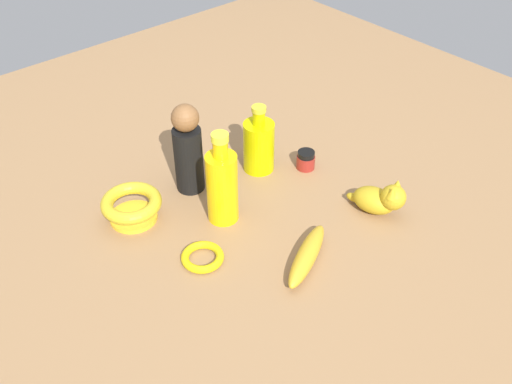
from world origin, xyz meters
TOP-DOWN VIEW (x-y plane):
  - ground at (0.00, 0.00)m, footprint 2.00×2.00m
  - nail_polish_jar at (0.20, 0.05)m, footprint 0.04×0.04m
  - bangle at (-0.17, -0.03)m, footprint 0.09×0.09m
  - cat_figurine at (0.21, -0.17)m, footprint 0.09×0.13m
  - person_figure_adult at (-0.05, 0.17)m, footprint 0.09×0.09m
  - banana at (-0.02, -0.18)m, footprint 0.18×0.12m
  - bottle_short at (0.12, 0.12)m, footprint 0.07×0.07m
  - bowl at (-0.21, 0.16)m, footprint 0.13×0.13m
  - bottle_tall at (-0.06, 0.04)m, footprint 0.07×0.07m

SIDE VIEW (x-z plane):
  - ground at x=0.00m, z-range 0.00..0.00m
  - bangle at x=-0.17m, z-range 0.00..0.02m
  - banana at x=-0.02m, z-range 0.00..0.04m
  - nail_polish_jar at x=0.20m, z-range 0.00..0.05m
  - bowl at x=-0.21m, z-range 0.01..0.07m
  - cat_figurine at x=0.21m, z-range -0.01..0.08m
  - bottle_short at x=0.12m, z-range -0.02..0.15m
  - bottle_tall at x=-0.06m, z-range -0.02..0.20m
  - person_figure_adult at x=-0.05m, z-range 0.00..0.21m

